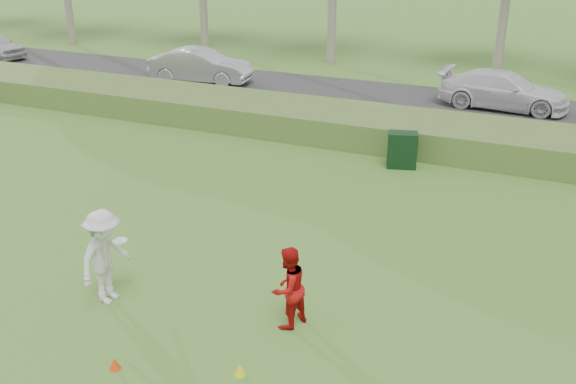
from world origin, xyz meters
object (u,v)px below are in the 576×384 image
at_px(cone_orange, 115,363).
at_px(car_mid, 200,66).
at_px(player_white, 105,257).
at_px(player_red, 288,288).
at_px(car_right, 503,90).
at_px(cone_yellow, 240,370).
at_px(utility_cabinet, 402,150).

relative_size(cone_orange, car_mid, 0.05).
distance_m(player_white, player_red, 3.56).
height_order(player_white, car_mid, player_white).
bearing_deg(car_right, cone_yellow, 176.95).
height_order(cone_orange, utility_cabinet, utility_cabinet).
distance_m(player_white, cone_yellow, 3.58).
distance_m(cone_orange, car_mid, 19.95).
relative_size(cone_orange, utility_cabinet, 0.20).
relative_size(cone_yellow, car_right, 0.04).
height_order(player_white, car_right, player_white).
relative_size(player_white, player_red, 1.21).
height_order(player_white, player_red, player_white).
bearing_deg(cone_orange, car_mid, 116.90).
bearing_deg(utility_cabinet, cone_yellow, -106.21).
height_order(cone_yellow, car_mid, car_mid).
distance_m(player_white, car_right, 17.95).
xyz_separation_m(cone_yellow, car_right, (1.91, 18.13, 0.66)).
distance_m(car_mid, car_right, 12.92).
bearing_deg(car_right, utility_cabinet, 168.83).
height_order(utility_cabinet, car_mid, car_mid).
xyz_separation_m(cone_orange, car_mid, (-9.02, 17.78, 0.70)).
xyz_separation_m(cone_yellow, utility_cabinet, (-0.04, 10.38, 0.43)).
bearing_deg(player_white, utility_cabinet, -16.88).
bearing_deg(player_white, player_red, -77.27).
bearing_deg(car_mid, player_red, -152.52).
relative_size(player_red, car_right, 0.32).
bearing_deg(cone_yellow, car_right, 84.00).
distance_m(player_red, cone_orange, 3.17).
bearing_deg(player_red, car_mid, -124.92).
distance_m(cone_orange, cone_yellow, 2.07).
height_order(player_white, utility_cabinet, player_white).
bearing_deg(utility_cabinet, player_red, -105.19).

